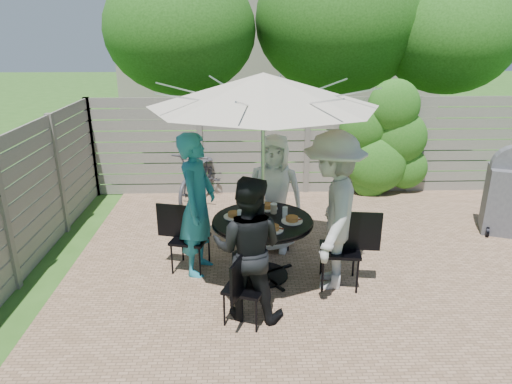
{
  "coord_description": "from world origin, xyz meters",
  "views": [
    {
      "loc": [
        -1.22,
        -5.3,
        2.99
      ],
      "look_at": [
        -1.05,
        0.02,
        1.08
      ],
      "focal_mm": 32.0,
      "sensor_mm": 36.0,
      "label": 1
    }
  ],
  "objects_px": {
    "chair_right": "(340,264)",
    "glass_left": "(240,216)",
    "syrup_jug": "(259,211)",
    "person_left": "(197,205)",
    "chair_front": "(245,301)",
    "glass_front": "(267,223)",
    "plate_right": "(292,220)",
    "plate_front": "(257,229)",
    "coffee_cup": "(274,209)",
    "bbq_grill": "(510,195)",
    "plate_extra": "(273,229)",
    "person_front": "(248,249)",
    "chair_left": "(190,251)",
    "plate_back": "(268,207)",
    "patio_table": "(263,237)",
    "umbrella": "(263,90)",
    "person_back": "(274,194)",
    "person_right": "(332,212)",
    "glass_right": "(285,212)",
    "plate_left": "(234,215)",
    "bicycle": "(203,175)",
    "chair_back": "(275,226)"
  },
  "relations": [
    {
      "from": "plate_front",
      "to": "bicycle",
      "type": "bearing_deg",
      "value": 105.71
    },
    {
      "from": "chair_right",
      "to": "glass_left",
      "type": "bearing_deg",
      "value": -1.14
    },
    {
      "from": "person_left",
      "to": "chair_front",
      "type": "height_order",
      "value": "person_left"
    },
    {
      "from": "plate_left",
      "to": "glass_front",
      "type": "distance_m",
      "value": 0.53
    },
    {
      "from": "person_right",
      "to": "plate_front",
      "type": "height_order",
      "value": "person_right"
    },
    {
      "from": "chair_back",
      "to": "glass_left",
      "type": "relative_size",
      "value": 7.07
    },
    {
      "from": "glass_left",
      "to": "glass_front",
      "type": "relative_size",
      "value": 1.0
    },
    {
      "from": "umbrella",
      "to": "chair_back",
      "type": "height_order",
      "value": "umbrella"
    },
    {
      "from": "chair_right",
      "to": "bicycle",
      "type": "bearing_deg",
      "value": -50.39
    },
    {
      "from": "plate_extra",
      "to": "person_front",
      "type": "bearing_deg",
      "value": -122.07
    },
    {
      "from": "person_left",
      "to": "plate_front",
      "type": "bearing_deg",
      "value": -113.45
    },
    {
      "from": "person_left",
      "to": "bbq_grill",
      "type": "height_order",
      "value": "person_left"
    },
    {
      "from": "patio_table",
      "to": "plate_right",
      "type": "distance_m",
      "value": 0.45
    },
    {
      "from": "chair_right",
      "to": "plate_front",
      "type": "xyz_separation_m",
      "value": [
        -1.02,
        -0.13,
        0.53
      ]
    },
    {
      "from": "plate_back",
      "to": "plate_right",
      "type": "relative_size",
      "value": 1.0
    },
    {
      "from": "chair_front",
      "to": "person_right",
      "type": "xyz_separation_m",
      "value": [
        1.03,
        0.75,
        0.71
      ]
    },
    {
      "from": "chair_back",
      "to": "plate_front",
      "type": "xyz_separation_m",
      "value": [
        -0.3,
        -1.29,
        0.53
      ]
    },
    {
      "from": "person_front",
      "to": "syrup_jug",
      "type": "distance_m",
      "value": 0.89
    },
    {
      "from": "chair_front",
      "to": "plate_right",
      "type": "distance_m",
      "value": 1.18
    },
    {
      "from": "chair_right",
      "to": "glass_left",
      "type": "height_order",
      "value": "chair_right"
    },
    {
      "from": "plate_right",
      "to": "bicycle",
      "type": "distance_m",
      "value": 3.16
    },
    {
      "from": "plate_extra",
      "to": "glass_right",
      "type": "height_order",
      "value": "glass_right"
    },
    {
      "from": "syrup_jug",
      "to": "person_left",
      "type": "bearing_deg",
      "value": 170.41
    },
    {
      "from": "plate_left",
      "to": "bicycle",
      "type": "bearing_deg",
      "value": 102.8
    },
    {
      "from": "person_front",
      "to": "syrup_jug",
      "type": "xyz_separation_m",
      "value": [
        0.14,
        0.87,
        0.07
      ]
    },
    {
      "from": "chair_left",
      "to": "plate_right",
      "type": "height_order",
      "value": "chair_left"
    },
    {
      "from": "patio_table",
      "to": "syrup_jug",
      "type": "xyz_separation_m",
      "value": [
        -0.05,
        0.06,
        0.32
      ]
    },
    {
      "from": "person_left",
      "to": "chair_left",
      "type": "bearing_deg",
      "value": 89.9
    },
    {
      "from": "person_front",
      "to": "glass_right",
      "type": "relative_size",
      "value": 11.51
    },
    {
      "from": "umbrella",
      "to": "bbq_grill",
      "type": "bearing_deg",
      "value": 17.83
    },
    {
      "from": "chair_left",
      "to": "plate_back",
      "type": "bearing_deg",
      "value": 21.32
    },
    {
      "from": "umbrella",
      "to": "person_right",
      "type": "bearing_deg",
      "value": -13.31
    },
    {
      "from": "person_front",
      "to": "syrup_jug",
      "type": "relative_size",
      "value": 10.07
    },
    {
      "from": "chair_front",
      "to": "glass_front",
      "type": "relative_size",
      "value": 6.12
    },
    {
      "from": "person_back",
      "to": "glass_right",
      "type": "bearing_deg",
      "value": -70.3
    },
    {
      "from": "person_right",
      "to": "syrup_jug",
      "type": "height_order",
      "value": "person_right"
    },
    {
      "from": "person_right",
      "to": "bicycle",
      "type": "distance_m",
      "value": 3.49
    },
    {
      "from": "plate_back",
      "to": "plate_right",
      "type": "distance_m",
      "value": 0.51
    },
    {
      "from": "person_right",
      "to": "plate_front",
      "type": "distance_m",
      "value": 0.92
    },
    {
      "from": "chair_left",
      "to": "person_back",
      "type": "bearing_deg",
      "value": 41.56
    },
    {
      "from": "person_left",
      "to": "person_front",
      "type": "height_order",
      "value": "person_left"
    },
    {
      "from": "plate_front",
      "to": "syrup_jug",
      "type": "height_order",
      "value": "syrup_jug"
    },
    {
      "from": "glass_front",
      "to": "plate_front",
      "type": "bearing_deg",
      "value": -149.56
    },
    {
      "from": "umbrella",
      "to": "syrup_jug",
      "type": "distance_m",
      "value": 1.48
    },
    {
      "from": "chair_right",
      "to": "coffee_cup",
      "type": "relative_size",
      "value": 8.14
    },
    {
      "from": "syrup_jug",
      "to": "bicycle",
      "type": "distance_m",
      "value": 2.89
    },
    {
      "from": "glass_right",
      "to": "umbrella",
      "type": "bearing_deg",
      "value": -171.31
    },
    {
      "from": "patio_table",
      "to": "bbq_grill",
      "type": "bearing_deg",
      "value": 17.83
    },
    {
      "from": "person_right",
      "to": "glass_left",
      "type": "bearing_deg",
      "value": -84.5
    },
    {
      "from": "coffee_cup",
      "to": "bbq_grill",
      "type": "relative_size",
      "value": 0.09
    }
  ]
}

